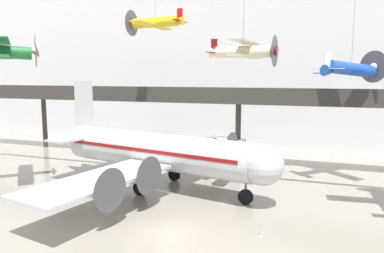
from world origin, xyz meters
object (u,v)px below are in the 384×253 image
Objects in this scene: airliner_silver_main at (155,151)px; suspended_plane_blue_trainer at (351,69)px; suspended_plane_cream_biplane at (243,51)px; stanchion_barrier at (260,232)px; suspended_plane_yellow_lowwing at (155,23)px.

suspended_plane_blue_trainer is (17.84, 8.19, 7.99)m from airliner_silver_main.
suspended_plane_cream_biplane reaches higher than stanchion_barrier.
suspended_plane_cream_biplane is at bearing 146.46° from suspended_plane_yellow_lowwing.
airliner_silver_main is 12.75m from suspended_plane_cream_biplane.
suspended_plane_blue_trainer is at bearing 69.53° from stanchion_barrier.
suspended_plane_cream_biplane is (13.04, -9.12, -4.34)m from suspended_plane_yellow_lowwing.
airliner_silver_main is 18.22m from suspended_plane_yellow_lowwing.
suspended_plane_cream_biplane is 11.68m from suspended_plane_blue_trainer.
suspended_plane_yellow_lowwing is at bearing 125.91° from airliner_silver_main.
stanchion_barrier is at bearing -22.71° from airliner_silver_main.
suspended_plane_blue_trainer is at bearing 38.64° from suspended_plane_cream_biplane.
suspended_plane_yellow_lowwing is 30.42m from stanchion_barrier.
suspended_plane_yellow_lowwing reaches higher than airliner_silver_main.
suspended_plane_cream_biplane is 0.88× the size of suspended_plane_blue_trainer.
suspended_plane_blue_trainer is 20.77m from stanchion_barrier.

